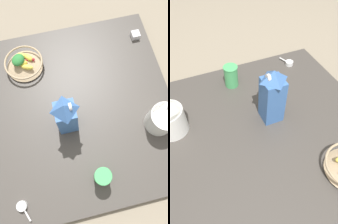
# 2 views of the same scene
# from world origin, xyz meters

# --- Properties ---
(ground_plane) EXTENTS (6.00, 6.00, 0.00)m
(ground_plane) POSITION_xyz_m (0.00, 0.00, 0.00)
(ground_plane) COLOR gray
(countertop) EXTENTS (1.02, 1.02, 0.03)m
(countertop) POSITION_xyz_m (0.00, 0.00, 0.02)
(countertop) COLOR #47423D
(countertop) RESTS_ON ground_plane
(fruit_bowl) EXTENTS (0.21, 0.21, 0.09)m
(fruit_bowl) POSITION_xyz_m (0.31, 0.21, 0.07)
(fruit_bowl) COLOR tan
(fruit_bowl) RESTS_ON countertop
(milk_carton) EXTENTS (0.09, 0.09, 0.28)m
(milk_carton) POSITION_xyz_m (-0.07, 0.05, 0.17)
(milk_carton) COLOR #3D6BB2
(milk_carton) RESTS_ON countertop
(yogurt_tub) EXTENTS (0.15, 0.14, 0.22)m
(yogurt_tub) POSITION_xyz_m (-0.17, -0.39, 0.10)
(yogurt_tub) COLOR white
(yogurt_tub) RESTS_ON countertop
(drinking_cup) EXTENTS (0.08, 0.08, 0.12)m
(drinking_cup) POSITION_xyz_m (-0.36, -0.05, 0.09)
(drinking_cup) COLOR #4CB266
(drinking_cup) RESTS_ON countertop
(spice_jar) EXTENTS (0.05, 0.05, 0.03)m
(spice_jar) POSITION_xyz_m (0.36, -0.44, 0.05)
(spice_jar) COLOR silver
(spice_jar) RESTS_ON countertop
(measuring_scoop) EXTENTS (0.09, 0.06, 0.02)m
(measuring_scoop) POSITION_xyz_m (-0.40, 0.33, 0.04)
(measuring_scoop) COLOR white
(measuring_scoop) RESTS_ON countertop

